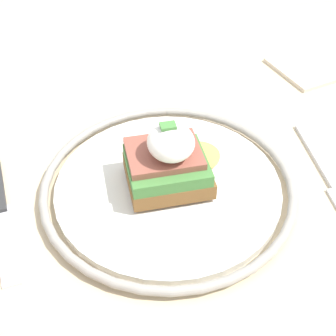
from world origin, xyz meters
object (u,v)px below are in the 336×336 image
(sandwich, at_px, (169,162))
(knife, at_px, (1,206))
(fork, at_px, (324,170))
(plate, at_px, (168,186))
(napkin, at_px, (310,67))

(sandwich, bearing_deg, knife, -4.44)
(fork, xyz_separation_m, knife, (0.37, -0.02, 0.00))
(plate, bearing_deg, napkin, -142.26)
(sandwich, relative_size, knife, 0.62)
(sandwich, height_order, napkin, sandwich)
(fork, height_order, knife, knife)
(plate, distance_m, fork, 0.19)
(plate, height_order, napkin, plate)
(sandwich, relative_size, fork, 0.74)
(plate, height_order, fork, plate)
(plate, relative_size, napkin, 2.78)
(plate, bearing_deg, knife, -4.40)
(sandwich, bearing_deg, napkin, -142.16)
(plate, xyz_separation_m, sandwich, (-0.00, 0.00, 0.04))
(sandwich, relative_size, napkin, 1.11)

